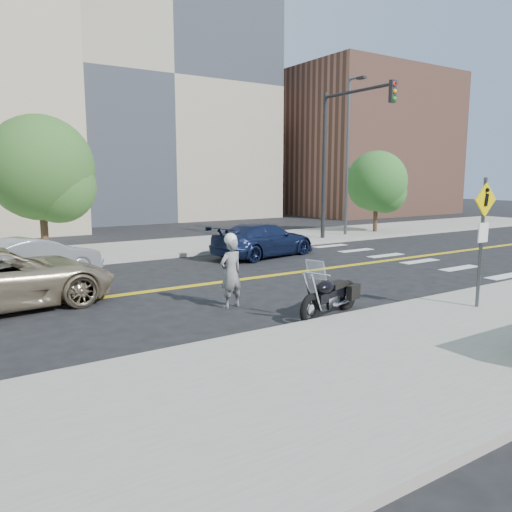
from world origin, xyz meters
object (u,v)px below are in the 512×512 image
object	(u,v)px
motorcyclist	(231,271)
parked_car_silver	(34,259)
pedestrian_sign	(483,230)
parked_car_blue	(264,240)
motorcycle	(330,286)

from	to	relation	value
motorcyclist	parked_car_silver	bearing A→B (deg)	-69.40
pedestrian_sign	parked_car_blue	xyz separation A→B (m)	(0.49, 9.72, -1.28)
parked_car_silver	parked_car_blue	distance (m)	8.53
pedestrian_sign	motorcycle	world-z (taller)	pedestrian_sign
pedestrian_sign	motorcycle	size ratio (longest dim) A/B	1.32
motorcycle	parked_car_blue	xyz separation A→B (m)	(3.54, 8.01, -0.02)
motorcyclist	parked_car_silver	world-z (taller)	motorcyclist
parked_car_silver	parked_car_blue	bearing A→B (deg)	-111.30
motorcyclist	pedestrian_sign	bearing A→B (deg)	132.91
pedestrian_sign	motorcyclist	xyz separation A→B (m)	(-4.60, 3.58, -1.05)
motorcycle	parked_car_blue	size ratio (longest dim) A/B	0.49
motorcyclist	parked_car_blue	world-z (taller)	motorcyclist
motorcyclist	parked_car_silver	size ratio (longest dim) A/B	0.45
motorcyclist	motorcycle	size ratio (longest dim) A/B	0.81
pedestrian_sign	parked_car_blue	size ratio (longest dim) A/B	0.64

